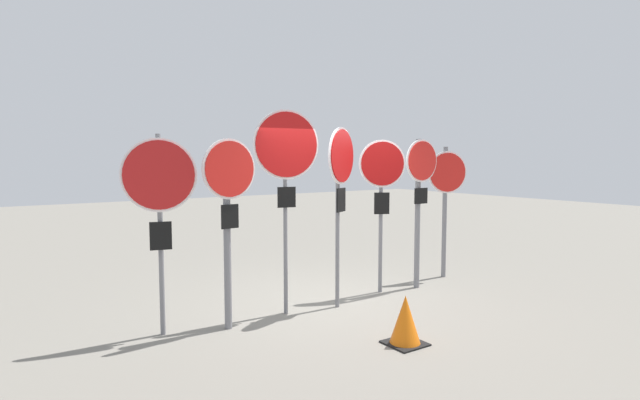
{
  "coord_description": "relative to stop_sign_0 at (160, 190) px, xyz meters",
  "views": [
    {
      "loc": [
        -4.22,
        -5.69,
        2.1
      ],
      "look_at": [
        -0.33,
        0.0,
        1.53
      ],
      "focal_mm": 28.0,
      "sensor_mm": 36.0,
      "label": 1
    }
  ],
  "objects": [
    {
      "name": "stop_sign_3",
      "position": [
        2.42,
        -0.27,
        0.17
      ],
      "size": [
        0.7,
        0.41,
        2.54
      ],
      "rotation": [
        0.0,
        0.0,
        0.51
      ],
      "color": "slate",
      "rests_on": "ground"
    },
    {
      "name": "stop_sign_5",
      "position": [
        4.11,
        -0.14,
        -0.09
      ],
      "size": [
        0.68,
        0.15,
        2.42
      ],
      "rotation": [
        0.0,
        0.0,
        0.02
      ],
      "color": "slate",
      "rests_on": "ground"
    },
    {
      "name": "stop_sign_1",
      "position": [
        0.76,
        -0.24,
        -0.14
      ],
      "size": [
        0.73,
        0.19,
        2.34
      ],
      "rotation": [
        0.0,
        0.0,
        0.14
      ],
      "color": "slate",
      "rests_on": "ground"
    },
    {
      "name": "stop_sign_0",
      "position": [
        0.0,
        0.0,
        0.0
      ],
      "size": [
        0.84,
        0.25,
        2.39
      ],
      "rotation": [
        0.0,
        0.0,
        -0.25
      ],
      "color": "slate",
      "rests_on": "ground"
    },
    {
      "name": "stop_sign_2",
      "position": [
        1.64,
        -0.12,
        0.36
      ],
      "size": [
        0.91,
        0.19,
        2.75
      ],
      "rotation": [
        0.0,
        0.0,
        -0.17
      ],
      "color": "slate",
      "rests_on": "ground"
    },
    {
      "name": "stop_sign_6",
      "position": [
        5.03,
        0.13,
        -0.14
      ],
      "size": [
        0.7,
        0.28,
        2.31
      ],
      "rotation": [
        0.0,
        0.0,
        -0.35
      ],
      "color": "slate",
      "rests_on": "ground"
    },
    {
      "name": "stop_sign_4",
      "position": [
        3.41,
        -0.02,
        0.03
      ],
      "size": [
        0.67,
        0.35,
        2.39
      ],
      "rotation": [
        0.0,
        0.0,
        -0.46
      ],
      "color": "slate",
      "rests_on": "ground"
    },
    {
      "name": "traffic_cone_0",
      "position": [
        2.19,
        -1.82,
        -1.47
      ],
      "size": [
        0.42,
        0.42,
        0.56
      ],
      "color": "black",
      "rests_on": "ground"
    },
    {
      "name": "ground_plane",
      "position": [
        2.5,
        -0.13,
        -1.74
      ],
      "size": [
        40.0,
        40.0,
        0.0
      ],
      "primitive_type": "plane",
      "color": "gray"
    }
  ]
}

